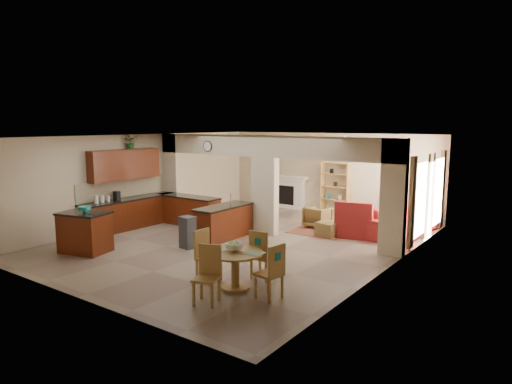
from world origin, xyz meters
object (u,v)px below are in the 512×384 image
Objects in this scene: sofa at (405,220)px; armchair at (318,217)px; kitchen_island at (85,232)px; dining_table at (235,264)px.

armchair is at bearing 108.25° from sofa.
dining_table is (4.57, 0.14, -0.01)m from kitchen_island.
dining_table is at bearing -12.13° from kitchen_island.
kitchen_island is 0.47× the size of sofa.
sofa is (5.80, 6.37, -0.09)m from kitchen_island.
sofa is at bearing 78.83° from dining_table.
armchair is (3.36, 5.73, -0.18)m from kitchen_island.
sofa reaches higher than armchair.
sofa is at bearing -161.00° from armchair.
armchair is (-1.21, 5.58, -0.17)m from dining_table.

